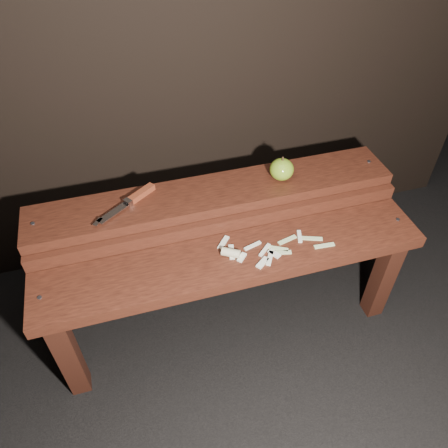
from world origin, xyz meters
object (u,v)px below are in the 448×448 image
object	(u,v)px
bench_rear_tier	(215,211)
apple	(282,169)
bench_front_tier	(235,272)
knife	(134,198)

from	to	relation	value
bench_rear_tier	apple	distance (m)	0.26
bench_front_tier	knife	world-z (taller)	knife
bench_front_tier	bench_rear_tier	world-z (taller)	bench_rear_tier
bench_rear_tier	knife	bearing A→B (deg)	174.38
apple	knife	distance (m)	0.48
apple	knife	bearing A→B (deg)	177.55
apple	knife	xyz separation A→B (m)	(-0.48, 0.02, -0.03)
bench_front_tier	apple	distance (m)	0.37
bench_rear_tier	apple	world-z (taller)	apple
knife	bench_rear_tier	bearing A→B (deg)	-5.62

